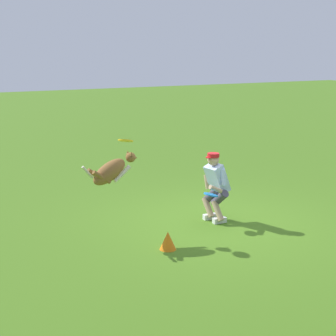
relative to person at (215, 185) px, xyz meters
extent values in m
plane|color=#47751D|center=(0.10, 0.10, -0.70)|extent=(60.00, 60.00, 0.00)
cube|color=silver|center=(0.02, -0.14, -0.65)|extent=(0.26, 0.10, 0.10)
cylinder|color=tan|center=(0.07, -0.13, -0.46)|extent=(0.16, 0.32, 0.37)
cylinder|color=#474154|center=(0.01, -0.12, -0.23)|extent=(0.21, 0.42, 0.37)
cube|color=silver|center=(-0.02, 0.14, -0.65)|extent=(0.26, 0.10, 0.10)
cylinder|color=tan|center=(0.03, 0.15, -0.46)|extent=(0.16, 0.32, 0.37)
cylinder|color=#474154|center=(-0.03, 0.12, -0.23)|extent=(0.21, 0.42, 0.37)
cube|color=#B3CAF1|center=(-0.04, -0.01, 0.11)|extent=(0.45, 0.40, 0.58)
cylinder|color=#B3CAF1|center=(0.01, -0.20, 0.17)|extent=(0.11, 0.15, 0.29)
cylinder|color=#B3CAF1|center=(-0.05, 0.19, 0.17)|extent=(0.11, 0.15, 0.29)
cylinder|color=tan|center=(0.15, 0.25, -0.01)|extent=(0.30, 0.12, 0.19)
cylinder|color=tan|center=(0.06, -0.21, 0.01)|extent=(0.10, 0.16, 0.27)
sphere|color=tan|center=(0.06, 0.01, 0.47)|extent=(0.21, 0.21, 0.21)
cylinder|color=red|center=(0.06, 0.01, 0.56)|extent=(0.22, 0.22, 0.07)
cylinder|color=red|center=(0.16, 0.03, 0.53)|extent=(0.12, 0.12, 0.02)
ellipsoid|color=brown|center=(2.09, 0.07, 0.47)|extent=(0.75, 0.42, 0.56)
ellipsoid|color=beige|center=(1.91, 0.04, 0.44)|extent=(0.15, 0.21, 0.18)
sphere|color=brown|center=(1.67, 0.00, 0.67)|extent=(0.17, 0.17, 0.17)
cone|color=brown|center=(1.58, -0.02, 0.65)|extent=(0.10, 0.10, 0.09)
cone|color=brown|center=(1.68, 0.05, 0.74)|extent=(0.06, 0.06, 0.07)
cone|color=brown|center=(1.70, -0.05, 0.74)|extent=(0.06, 0.06, 0.07)
cylinder|color=beige|center=(1.88, 0.12, 0.43)|extent=(0.34, 0.13, 0.26)
cylinder|color=beige|center=(1.91, -0.05, 0.43)|extent=(0.34, 0.13, 0.26)
cylinder|color=brown|center=(2.26, 0.19, 0.43)|extent=(0.34, 0.13, 0.26)
cylinder|color=brown|center=(2.29, 0.02, 0.43)|extent=(0.34, 0.13, 0.26)
cylinder|color=beige|center=(2.48, 0.14, 0.52)|extent=(0.21, 0.08, 0.23)
cylinder|color=yellow|center=(1.77, 0.02, 0.96)|extent=(0.30, 0.29, 0.12)
cylinder|color=#2185EF|center=(0.26, 0.28, -0.09)|extent=(0.33, 0.33, 0.10)
cone|color=orange|center=(1.43, 0.92, -0.55)|extent=(0.27, 0.27, 0.30)
camera|label=1|loc=(5.12, 8.43, 2.55)|focal=59.12mm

